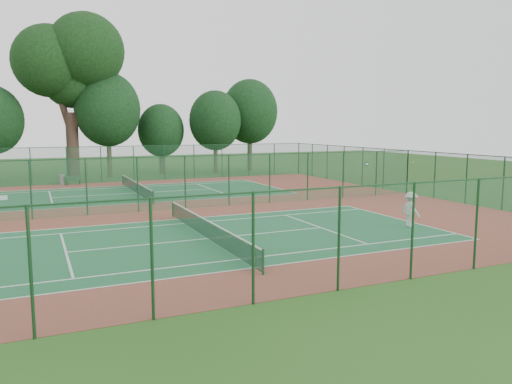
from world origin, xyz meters
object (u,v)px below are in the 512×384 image
Objects in this scene: big_tree at (70,61)px; bench at (74,180)px; kit_bag at (1,198)px; player_near at (411,209)px; trash_bin at (62,180)px.

bench is at bearing -95.51° from big_tree.
big_tree is (6.25, 14.30, 11.76)m from kit_bag.
player_near is 0.11× the size of big_tree.
trash_bin is at bearing 28.02° from player_near.
big_tree is at bearing 73.16° from bench.
bench is 13.23m from big_tree.
big_tree is (0.63, 6.57, 11.46)m from bench.
kit_bag is (-4.66, -8.02, -0.33)m from trash_bin.
bench is 9.56m from kit_bag.
player_near is 32.39m from trash_bin.
bench is at bearing -16.47° from trash_bin.
big_tree reaches higher than kit_bag.
big_tree reaches higher than player_near.
kit_bag is at bearing -137.34° from bench.
kit_bag is 19.54m from big_tree.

